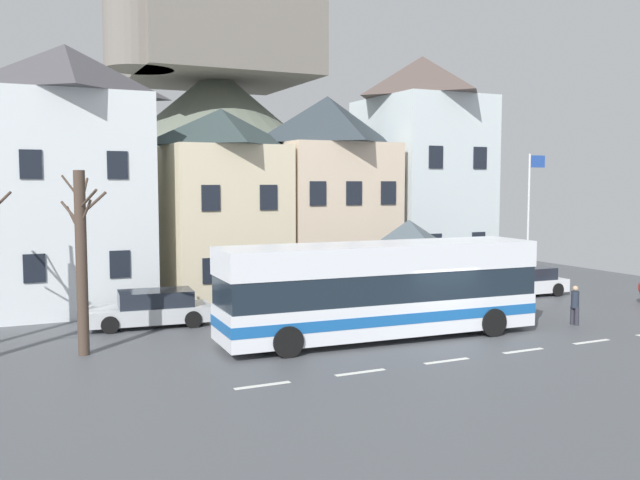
{
  "coord_description": "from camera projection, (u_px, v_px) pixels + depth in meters",
  "views": [
    {
      "loc": [
        -13.85,
        -19.37,
        5.47
      ],
      "look_at": [
        -2.72,
        4.3,
        3.26
      ],
      "focal_mm": 38.88,
      "sensor_mm": 36.0,
      "label": 1
    }
  ],
  "objects": [
    {
      "name": "ground_plane",
      "position": [
        445.0,
        342.0,
        23.8
      ],
      "size": [
        40.0,
        60.0,
        0.07
      ],
      "color": "#4D5155"
    },
    {
      "name": "townhouse_00",
      "position": [
        68.0,
        179.0,
        29.34
      ],
      "size": [
        6.35,
        5.71,
        11.2
      ],
      "color": "silver",
      "rests_on": "ground_plane"
    },
    {
      "name": "townhouse_01",
      "position": [
        222.0,
        205.0,
        32.06
      ],
      "size": [
        5.2,
        5.26,
        8.81
      ],
      "color": "beige",
      "rests_on": "ground_plane"
    },
    {
      "name": "townhouse_02",
      "position": [
        327.0,
        194.0,
        34.54
      ],
      "size": [
        5.53,
        5.65,
        9.68
      ],
      "color": "beige",
      "rests_on": "ground_plane"
    },
    {
      "name": "townhouse_03",
      "position": [
        421.0,
        171.0,
        37.36
      ],
      "size": [
        5.35,
        6.62,
        12.14
      ],
      "color": "silver",
      "rests_on": "ground_plane"
    },
    {
      "name": "hilltop_castle",
      "position": [
        217.0,
        148.0,
        55.87
      ],
      "size": [
        34.86,
        34.86,
        24.26
      ],
      "color": "slate",
      "rests_on": "ground_plane"
    },
    {
      "name": "transit_bus",
      "position": [
        380.0,
        291.0,
        24.06
      ],
      "size": [
        11.52,
        3.12,
        3.34
      ],
      "rotation": [
        0.0,
        0.0,
        -0.04
      ],
      "color": "white",
      "rests_on": "ground_plane"
    },
    {
      "name": "bus_shelter",
      "position": [
        409.0,
        238.0,
        29.02
      ],
      "size": [
        3.6,
        3.6,
        3.88
      ],
      "color": "#473D33",
      "rests_on": "ground_plane"
    },
    {
      "name": "parked_car_00",
      "position": [
        152.0,
        309.0,
        26.23
      ],
      "size": [
        4.68,
        2.21,
        1.36
      ],
      "rotation": [
        0.0,
        0.0,
        3.05
      ],
      "color": "silver",
      "rests_on": "ground_plane"
    },
    {
      "name": "parked_car_01",
      "position": [
        523.0,
        282.0,
        33.26
      ],
      "size": [
        4.36,
        1.96,
        1.36
      ],
      "rotation": [
        0.0,
        0.0,
        3.11
      ],
      "color": "white",
      "rests_on": "ground_plane"
    },
    {
      "name": "parked_car_02",
      "position": [
        426.0,
        288.0,
        31.36
      ],
      "size": [
        4.2,
        1.88,
        1.36
      ],
      "rotation": [
        0.0,
        0.0,
        -0.01
      ],
      "color": "navy",
      "rests_on": "ground_plane"
    },
    {
      "name": "pedestrian_00",
      "position": [
        463.0,
        298.0,
        27.67
      ],
      "size": [
        0.31,
        0.37,
        1.57
      ],
      "color": "#38332D",
      "rests_on": "ground_plane"
    },
    {
      "name": "pedestrian_01",
      "position": [
        575.0,
        304.0,
        26.43
      ],
      "size": [
        0.3,
        0.36,
        1.51
      ],
      "color": "#2D2D38",
      "rests_on": "ground_plane"
    },
    {
      "name": "pedestrian_02",
      "position": [
        521.0,
        295.0,
        27.51
      ],
      "size": [
        0.31,
        0.31,
        1.63
      ],
      "color": "#38332D",
      "rests_on": "ground_plane"
    },
    {
      "name": "pedestrian_03",
      "position": [
        521.0,
        290.0,
        28.88
      ],
      "size": [
        0.35,
        0.35,
        1.6
      ],
      "color": "#2D2D38",
      "rests_on": "ground_plane"
    },
    {
      "name": "public_bench",
      "position": [
        423.0,
        289.0,
        32.38
      ],
      "size": [
        1.58,
        0.48,
        0.87
      ],
      "color": "brown",
      "rests_on": "ground_plane"
    },
    {
      "name": "flagpole",
      "position": [
        530.0,
        215.0,
        32.21
      ],
      "size": [
        0.95,
        0.1,
        6.76
      ],
      "color": "silver",
      "rests_on": "ground_plane"
    },
    {
      "name": "bare_tree_00",
      "position": [
        82.0,
        259.0,
        21.67
      ],
      "size": [
        1.35,
        2.35,
        5.83
      ],
      "color": "#47382D",
      "rests_on": "ground_plane"
    }
  ]
}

